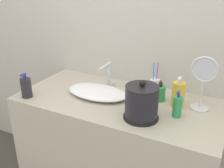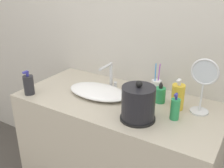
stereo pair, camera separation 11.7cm
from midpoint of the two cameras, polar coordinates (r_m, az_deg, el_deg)
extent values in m
cube|color=beige|center=(1.80, 8.76, 12.66)|extent=(6.00, 0.04, 2.60)
cube|color=#B7AD99|center=(1.89, 3.04, -15.50)|extent=(1.29, 0.62, 0.88)
ellipsoid|color=white|center=(1.71, -1.14, -1.65)|extent=(0.41, 0.24, 0.05)
cylinder|color=silver|center=(1.81, 1.64, 2.02)|extent=(0.02, 0.02, 0.18)
cylinder|color=silver|center=(1.73, 0.52, 3.77)|extent=(0.02, 0.14, 0.02)
cylinder|color=silver|center=(1.82, 2.57, -0.19)|extent=(0.02, 0.02, 0.04)
cylinder|color=black|center=(1.46, 7.88, -7.38)|extent=(0.20, 0.20, 0.01)
cylinder|color=black|center=(1.42, 8.08, -4.26)|extent=(0.18, 0.18, 0.19)
sphere|color=black|center=(1.37, 8.34, -0.03)|extent=(0.04, 0.04, 0.04)
cylinder|color=silver|center=(1.78, 11.49, -0.52)|extent=(0.07, 0.07, 0.08)
cylinder|color=#338CE0|center=(1.75, 11.30, 1.73)|extent=(0.01, 0.02, 0.17)
cylinder|color=#B24CCC|center=(1.76, 12.03, 1.78)|extent=(0.02, 0.02, 0.17)
cylinder|color=#2D9956|center=(1.48, 15.78, -5.35)|extent=(0.05, 0.05, 0.12)
cylinder|color=#333399|center=(1.44, 16.09, -2.83)|extent=(0.01, 0.01, 0.02)
cube|color=#333399|center=(1.43, 16.07, -2.32)|extent=(0.01, 0.03, 0.01)
cylinder|color=gold|center=(1.58, 16.19, -2.74)|extent=(0.07, 0.07, 0.15)
cylinder|color=white|center=(1.55, 16.54, 0.19)|extent=(0.02, 0.02, 0.02)
cube|color=white|center=(1.53, 16.48, 0.65)|extent=(0.02, 0.04, 0.01)
cylinder|color=#2D9956|center=(1.65, 12.44, -2.41)|extent=(0.07, 0.07, 0.09)
cylinder|color=black|center=(1.62, 12.61, -0.59)|extent=(0.02, 0.02, 0.02)
cone|color=black|center=(1.61, 12.68, 0.13)|extent=(0.03, 0.03, 0.02)
cylinder|color=#28282D|center=(1.77, -15.90, -0.26)|extent=(0.07, 0.07, 0.13)
cylinder|color=#333399|center=(1.75, -16.16, 2.01)|extent=(0.02, 0.02, 0.02)
cube|color=#333399|center=(1.73, -16.51, 2.44)|extent=(0.02, 0.04, 0.01)
cylinder|color=silver|center=(1.61, 20.41, -5.62)|extent=(0.10, 0.10, 0.01)
cylinder|color=silver|center=(1.58, 20.85, -2.79)|extent=(0.01, 0.01, 0.17)
torus|color=silver|center=(1.52, 21.66, 2.41)|extent=(0.15, 0.01, 0.15)
cylinder|color=silver|center=(1.52, 21.66, 2.41)|extent=(0.13, 0.00, 0.13)
camera|label=1|loc=(0.06, -87.96, 0.88)|focal=42.00mm
camera|label=2|loc=(0.06, 92.04, -0.88)|focal=42.00mm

